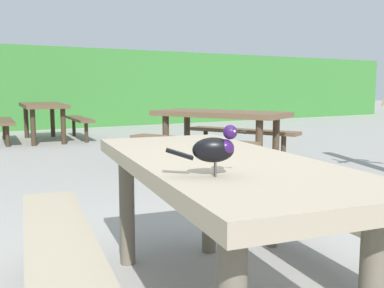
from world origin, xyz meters
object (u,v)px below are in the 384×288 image
Objects in this scene: picnic_table_foreground at (217,196)px; bird_grackle at (216,148)px; picnic_table_mid_right at (220,125)px; picnic_table_mid_left at (43,113)px.

bird_grackle is at bearing -123.92° from picnic_table_foreground.
picnic_table_foreground is 0.52m from bird_grackle.
bird_grackle reaches higher than picnic_table_mid_right.
picnic_table_mid_right is (1.46, -4.06, 0.00)m from picnic_table_mid_left.
picnic_table_foreground is at bearing 56.08° from bird_grackle.
bird_grackle is at bearing -97.22° from picnic_table_mid_left.
picnic_table_foreground is 7.34m from picnic_table_mid_left.
picnic_table_mid_left is at bearing 84.30° from picnic_table_foreground.
picnic_table_mid_left and picnic_table_mid_right have the same top height.
picnic_table_mid_right is at bearing 55.99° from bird_grackle.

